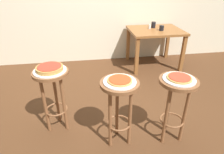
{
  "coord_description": "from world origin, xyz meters",
  "views": [
    {
      "loc": [
        -0.35,
        -2.3,
        1.65
      ],
      "look_at": [
        -0.07,
        -0.48,
        0.67
      ],
      "focal_mm": 31.31,
      "sensor_mm": 36.0,
      "label": 1
    }
  ],
  "objects": [
    {
      "name": "ground_plane",
      "position": [
        0.0,
        0.0,
        0.0
      ],
      "size": [
        6.0,
        6.0,
        0.0
      ],
      "primitive_type": "plane",
      "color": "#4C2D19"
    },
    {
      "name": "serving_plate_foreground",
      "position": [
        0.54,
        -0.78,
        0.75
      ],
      "size": [
        0.31,
        0.31,
        0.01
      ],
      "primitive_type": "cylinder",
      "color": "silver",
      "rests_on": "stool_foreground"
    },
    {
      "name": "serving_plate_middle",
      "position": [
        -0.03,
        -0.73,
        0.75
      ],
      "size": [
        0.31,
        0.31,
        0.01
      ],
      "primitive_type": "cylinder",
      "color": "silver",
      "rests_on": "stool_middle"
    },
    {
      "name": "pizza_middle",
      "position": [
        -0.03,
        -0.73,
        0.77
      ],
      "size": [
        0.24,
        0.24,
        0.02
      ],
      "color": "tan",
      "rests_on": "serving_plate_middle"
    },
    {
      "name": "stool_middle",
      "position": [
        -0.03,
        -0.73,
        0.55
      ],
      "size": [
        0.38,
        0.38,
        0.75
      ],
      "color": "brown",
      "rests_on": "ground_plane"
    },
    {
      "name": "stool_foreground",
      "position": [
        0.54,
        -0.78,
        0.55
      ],
      "size": [
        0.38,
        0.38,
        0.75
      ],
      "color": "brown",
      "rests_on": "ground_plane"
    },
    {
      "name": "pizza_foreground",
      "position": [
        0.54,
        -0.78,
        0.77
      ],
      "size": [
        0.24,
        0.24,
        0.02
      ],
      "color": "tan",
      "rests_on": "serving_plate_foreground"
    },
    {
      "name": "serving_plate_leftside",
      "position": [
        -0.71,
        -0.39,
        0.75
      ],
      "size": [
        0.34,
        0.34,
        0.01
      ],
      "primitive_type": "cylinder",
      "color": "silver",
      "rests_on": "stool_leftside"
    },
    {
      "name": "dining_table",
      "position": [
        1.02,
        1.15,
        0.61
      ],
      "size": [
        0.97,
        0.79,
        0.72
      ],
      "color": "brown",
      "rests_on": "ground_plane"
    },
    {
      "name": "cup_near_edge",
      "position": [
        1.09,
        1.07,
        0.77
      ],
      "size": [
        0.08,
        0.08,
        0.09
      ],
      "primitive_type": "cylinder",
      "color": "black",
      "rests_on": "dining_table"
    },
    {
      "name": "stool_leftside",
      "position": [
        -0.71,
        -0.39,
        0.55
      ],
      "size": [
        0.38,
        0.38,
        0.75
      ],
      "color": "brown",
      "rests_on": "ground_plane"
    },
    {
      "name": "cup_far_edge",
      "position": [
        1.01,
        1.29,
        0.78
      ],
      "size": [
        0.08,
        0.08,
        0.11
      ],
      "primitive_type": "cylinder",
      "color": "black",
      "rests_on": "dining_table"
    },
    {
      "name": "condiment_shaker",
      "position": [
        0.92,
        1.22,
        0.76
      ],
      "size": [
        0.04,
        0.04,
        0.07
      ],
      "primitive_type": "cylinder",
      "color": "white",
      "rests_on": "dining_table"
    },
    {
      "name": "pizza_leftside",
      "position": [
        -0.71,
        -0.39,
        0.78
      ],
      "size": [
        0.28,
        0.28,
        0.05
      ],
      "color": "#B78442",
      "rests_on": "serving_plate_leftside"
    }
  ]
}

